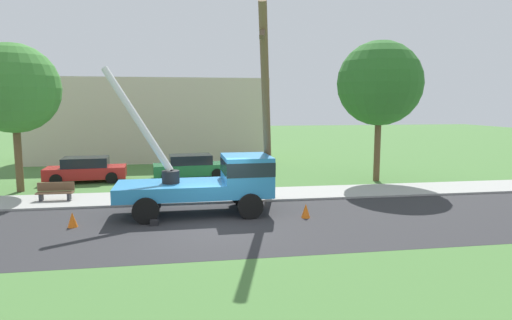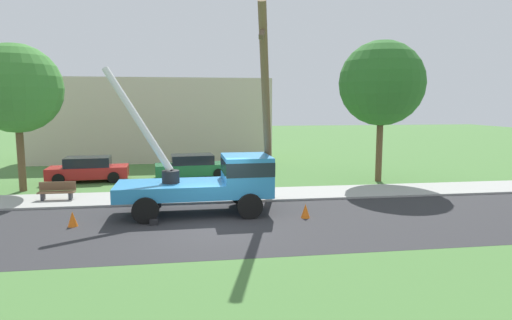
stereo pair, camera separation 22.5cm
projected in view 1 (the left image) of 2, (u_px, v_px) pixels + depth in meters
The scene contains 14 objects.
ground_plane at pixel (204, 174), 27.65m from camera, with size 120.00×120.00×0.00m, color #477538.
road_asphalt at pixel (219, 226), 15.91m from camera, with size 80.00×7.14×0.01m, color #2B2B2D.
sidewalk_strip at pixel (211, 196), 20.82m from camera, with size 80.00×2.90×0.10m, color #9E9E99.
utility_truck at pixel (215, 179), 17.69m from camera, with size 6.81×3.21×5.98m.
leaning_utility_pole at pixel (266, 109), 17.95m from camera, with size 1.37×4.21×8.32m.
traffic_cone_ahead at pixel (306, 211), 17.02m from camera, with size 0.36×0.36×0.56m, color orange.
traffic_cone_behind at pixel (72, 220), 15.71m from camera, with size 0.36×0.36×0.56m, color orange.
traffic_cone_curbside at pixel (257, 200), 19.00m from camera, with size 0.36×0.36×0.56m, color orange.
parked_sedan_red at pixel (86, 170), 24.85m from camera, with size 4.53×2.24×1.42m.
parked_sedan_green at pixel (191, 166), 26.07m from camera, with size 4.55×2.29×1.42m.
park_bench at pixel (55, 192), 19.70m from camera, with size 1.60×0.45×0.90m.
roadside_tree_near at pixel (14, 89), 21.47m from camera, with size 4.46×4.46×7.46m.
roadside_tree_far at pixel (380, 84), 24.50m from camera, with size 4.79×4.79×8.02m.
lowrise_building_backdrop at pixel (152, 120), 34.75m from camera, with size 18.00×6.00×6.40m, color beige.
Camera 1 is at (-1.13, -15.48, 4.46)m, focal length 30.36 mm.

